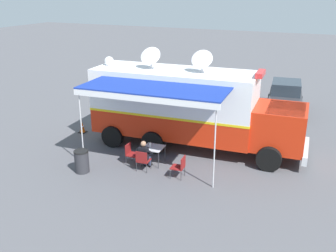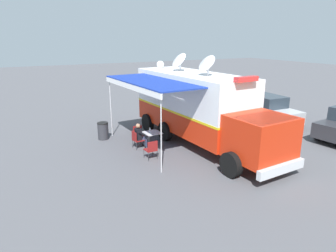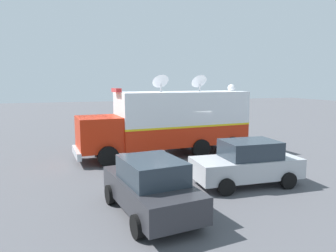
{
  "view_description": "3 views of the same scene",
  "coord_description": "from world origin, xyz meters",
  "views": [
    {
      "loc": [
        15.25,
        6.5,
        6.92
      ],
      "look_at": [
        0.45,
        -0.09,
        1.04
      ],
      "focal_mm": 41.08,
      "sensor_mm": 36.0,
      "label": 1
    },
    {
      "loc": [
        8.04,
        12.78,
        5.19
      ],
      "look_at": [
        1.69,
        0.65,
        1.14
      ],
      "focal_mm": 31.93,
      "sensor_mm": 36.0,
      "label": 2
    },
    {
      "loc": [
        -16.25,
        6.45,
        4.04
      ],
      "look_at": [
        0.73,
        0.59,
        1.51
      ],
      "focal_mm": 33.62,
      "sensor_mm": 36.0,
      "label": 3
    }
  ],
  "objects": [
    {
      "name": "folding_chair_at_table",
      "position": [
        3.06,
        -0.03,
        0.51
      ],
      "size": [
        0.51,
        0.51,
        0.87
      ],
      "color": "maroon",
      "rests_on": "ground"
    },
    {
      "name": "folding_table",
      "position": [
        2.26,
        0.05,
        0.67
      ],
      "size": [
        0.85,
        0.85,
        0.73
      ],
      "color": "silver",
      "rests_on": "ground"
    },
    {
      "name": "ground_plane",
      "position": [
        0.0,
        0.0,
        0.0
      ],
      "size": [
        100.0,
        100.0,
        0.0
      ],
      "primitive_type": "plane",
      "color": "#515156"
    },
    {
      "name": "folding_chair_beside_table",
      "position": [
        2.64,
        -0.8,
        0.51
      ],
      "size": [
        0.51,
        0.51,
        0.87
      ],
      "color": "maroon",
      "rests_on": "ground"
    },
    {
      "name": "car_far_corner",
      "position": [
        -7.35,
        3.94,
        0.88
      ],
      "size": [
        4.38,
        2.39,
        1.76
      ],
      "color": "#2D2D33",
      "rests_on": "ground"
    },
    {
      "name": "seated_responder",
      "position": [
        2.87,
        -0.04,
        0.65
      ],
      "size": [
        0.68,
        0.57,
        1.25
      ],
      "color": "black",
      "rests_on": "ground"
    },
    {
      "name": "water_bottle",
      "position": [
        2.33,
        -0.05,
        0.83
      ],
      "size": [
        0.07,
        0.07,
        0.22
      ],
      "color": "silver",
      "rests_on": "folding_table"
    },
    {
      "name": "folding_chair_spare_by_truck",
      "position": [
        2.98,
        1.53,
        0.51
      ],
      "size": [
        0.51,
        0.51,
        0.87
      ],
      "color": "maroon",
      "rests_on": "ground"
    },
    {
      "name": "traffic_cone",
      "position": [
        0.46,
        -4.81,
        0.28
      ],
      "size": [
        0.36,
        0.36,
        0.58
      ],
      "color": "black",
      "rests_on": "ground"
    },
    {
      "name": "lot_stripe",
      "position": [
        -2.01,
        -0.66,
        0.0
      ],
      "size": [
        0.41,
        4.8,
        0.01
      ],
      "primitive_type": "cube",
      "rotation": [
        0.0,
        0.0,
        0.06
      ],
      "color": "silver",
      "rests_on": "ground"
    },
    {
      "name": "car_behind_truck",
      "position": [
        -5.88,
        -0.42,
        0.88
      ],
      "size": [
        2.17,
        4.28,
        1.76
      ],
      "color": "#B2B5BA",
      "rests_on": "ground"
    },
    {
      "name": "command_truck",
      "position": [
        -0.01,
        0.75,
        1.95
      ],
      "size": [
        5.31,
        9.62,
        4.53
      ],
      "color": "red",
      "rests_on": "ground"
    },
    {
      "name": "trash_bin",
      "position": [
        4.1,
        -2.19,
        0.46
      ],
      "size": [
        0.57,
        0.57,
        0.91
      ],
      "color": "#2D2D33",
      "rests_on": "ground"
    }
  ]
}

